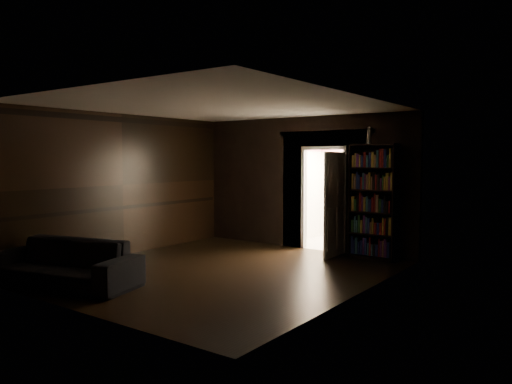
% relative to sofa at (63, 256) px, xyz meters
% --- Properties ---
extents(ground, '(5.50, 5.50, 0.00)m').
position_rel_sofa_xyz_m(ground, '(1.34, 2.10, -0.45)').
color(ground, black).
rests_on(ground, ground).
extents(room_walls, '(5.02, 5.61, 2.84)m').
position_rel_sofa_xyz_m(room_walls, '(1.33, 3.17, 1.23)').
color(room_walls, black).
rests_on(room_walls, ground).
extents(kitchen_alcove, '(2.20, 1.80, 2.60)m').
position_rel_sofa_xyz_m(kitchen_alcove, '(1.84, 5.97, 0.76)').
color(kitchen_alcove, '#B1A99A').
rests_on(kitchen_alcove, ground).
extents(sofa, '(2.52, 1.56, 0.90)m').
position_rel_sofa_xyz_m(sofa, '(0.00, 0.00, 0.00)').
color(sofa, black).
rests_on(sofa, ground).
extents(bookshelf, '(0.95, 0.50, 2.20)m').
position_rel_sofa_xyz_m(bookshelf, '(3.01, 4.65, 0.65)').
color(bookshelf, black).
rests_on(bookshelf, ground).
extents(refrigerator, '(0.90, 0.86, 1.65)m').
position_rel_sofa_xyz_m(refrigerator, '(2.29, 6.21, 0.37)').
color(refrigerator, white).
rests_on(refrigerator, ground).
extents(door, '(0.07, 0.85, 2.05)m').
position_rel_sofa_xyz_m(door, '(2.32, 4.41, 0.57)').
color(door, white).
rests_on(door, ground).
extents(figurine, '(0.13, 0.13, 0.33)m').
position_rel_sofa_xyz_m(figurine, '(2.87, 4.73, 1.91)').
color(figurine, silver).
rests_on(figurine, bookshelf).
extents(bottles, '(0.71, 0.21, 0.29)m').
position_rel_sofa_xyz_m(bottles, '(2.33, 6.10, 1.34)').
color(bottles, black).
rests_on(bottles, refrigerator).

